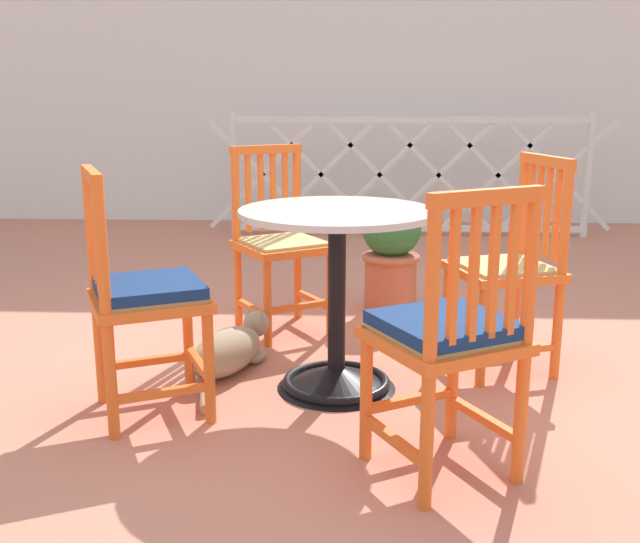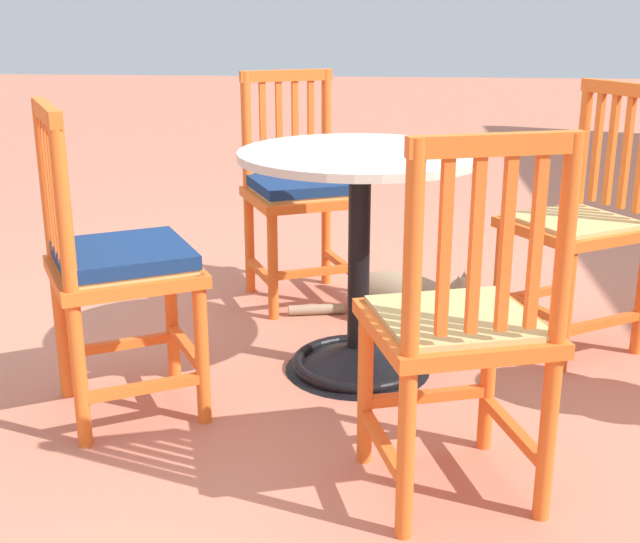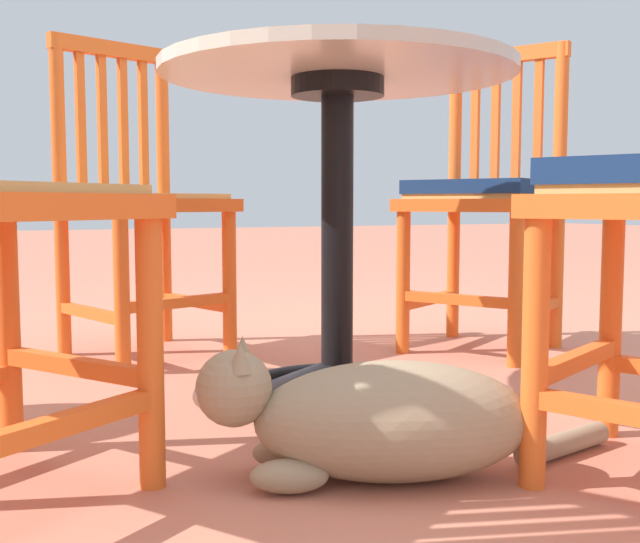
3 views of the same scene
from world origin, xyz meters
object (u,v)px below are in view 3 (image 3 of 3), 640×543
cafe_table (337,273)px  tabby_cat (370,421)px  orange_chair_near_fence (486,200)px  orange_chair_at_corner (139,205)px

cafe_table → tabby_cat: 0.52m
orange_chair_near_fence → tabby_cat: size_ratio=1.24×
cafe_table → orange_chair_at_corner: orange_chair_at_corner is taller
cafe_table → orange_chair_near_fence: size_ratio=0.83×
orange_chair_near_fence → tabby_cat: (-0.80, 0.85, -0.35)m
orange_chair_at_corner → tabby_cat: orange_chair_at_corner is taller
cafe_table → orange_chair_near_fence: orange_chair_near_fence is taller
cafe_table → tabby_cat: cafe_table is taller
orange_chair_near_fence → orange_chair_at_corner: size_ratio=1.00×
orange_chair_at_corner → orange_chair_near_fence: bearing=-111.6°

